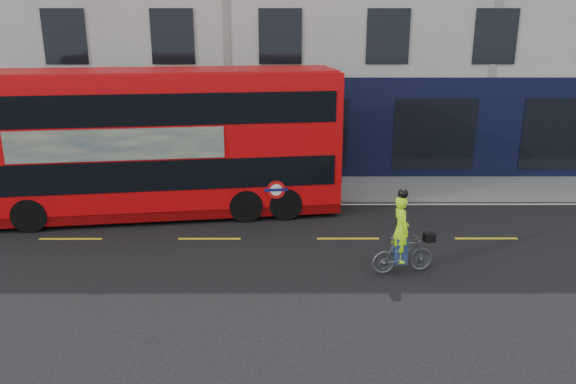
{
  "coord_description": "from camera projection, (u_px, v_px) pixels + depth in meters",
  "views": [
    {
      "loc": [
        2.23,
        -13.6,
        5.95
      ],
      "look_at": [
        2.27,
        1.69,
        1.35
      ],
      "focal_mm": 35.0,
      "sensor_mm": 36.0,
      "label": 1
    }
  ],
  "objects": [
    {
      "name": "lane_dashes",
      "position": [
        209.0,
        239.0,
        16.17
      ],
      "size": [
        58.0,
        0.12,
        0.01
      ],
      "primitive_type": null,
      "color": "gold",
      "rests_on": "ground"
    },
    {
      "name": "bus",
      "position": [
        158.0,
        142.0,
        17.69
      ],
      "size": [
        11.67,
        4.14,
        4.61
      ],
      "rotation": [
        0.0,
        0.0,
        0.14
      ],
      "color": "red",
      "rests_on": "ground"
    },
    {
      "name": "pavement",
      "position": [
        227.0,
        188.0,
        20.94
      ],
      "size": [
        60.0,
        3.0,
        0.12
      ],
      "primitive_type": "cube",
      "color": "slate",
      "rests_on": "ground"
    },
    {
      "name": "kerb",
      "position": [
        223.0,
        200.0,
        19.5
      ],
      "size": [
        60.0,
        0.12,
        0.13
      ],
      "primitive_type": "cube",
      "color": "slate",
      "rests_on": "ground"
    },
    {
      "name": "road_edge_line",
      "position": [
        222.0,
        204.0,
        19.23
      ],
      "size": [
        58.0,
        0.1,
        0.01
      ],
      "primitive_type": "cube",
      "color": "silver",
      "rests_on": "ground"
    },
    {
      "name": "cyclist",
      "position": [
        402.0,
        245.0,
        13.77
      ],
      "size": [
        1.65,
        0.76,
        2.19
      ],
      "rotation": [
        0.0,
        0.0,
        0.2
      ],
      "color": "#4E5153",
      "rests_on": "ground"
    },
    {
      "name": "ground",
      "position": [
        202.0,
        260.0,
        14.73
      ],
      "size": [
        120.0,
        120.0,
        0.0
      ],
      "primitive_type": "plane",
      "color": "black",
      "rests_on": "ground"
    }
  ]
}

